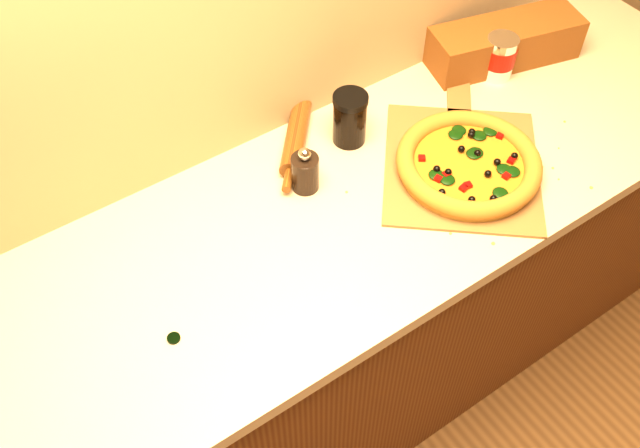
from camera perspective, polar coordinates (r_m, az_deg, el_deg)
The scene contains 10 objects.
cabinet at distance 2.03m, azimuth -2.90°, elevation -9.73°, with size 2.80×0.65×0.86m, color #4D2210.
countertop at distance 1.65m, azimuth -3.51°, elevation -1.99°, with size 2.84×0.68×0.04m, color #C4B599.
pizza_peel at distance 1.84m, azimuth 11.22°, elevation 4.92°, with size 0.56×0.58×0.01m.
pizza at distance 1.80m, azimuth 11.79°, elevation 4.76°, with size 0.36×0.36×0.05m.
bottle_cap at distance 1.52m, azimuth -11.63°, elevation -8.93°, with size 0.03×0.03×0.01m, color black.
pepper_grinder at distance 1.71m, azimuth -1.20°, elevation 4.21°, with size 0.07×0.07×0.13m.
rolling_pin at distance 1.84m, azimuth -1.89°, elevation 7.17°, with size 0.27×0.31×0.05m.
coffee_canister at distance 2.08m, azimuth 14.18°, elevation 12.88°, with size 0.09×0.09×0.12m.
bread_bag at distance 2.14m, azimuth 14.56°, elevation 13.87°, with size 0.43×0.14×0.12m, color #653013.
dark_jar at distance 1.82m, azimuth 2.40°, elevation 8.44°, with size 0.09×0.09×0.14m.
Camera 1 is at (-0.48, 0.54, 2.19)m, focal length 40.00 mm.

